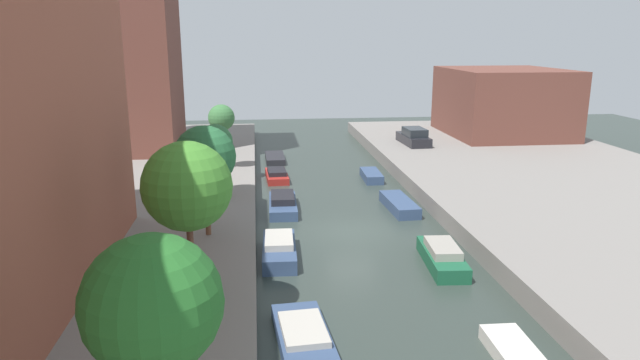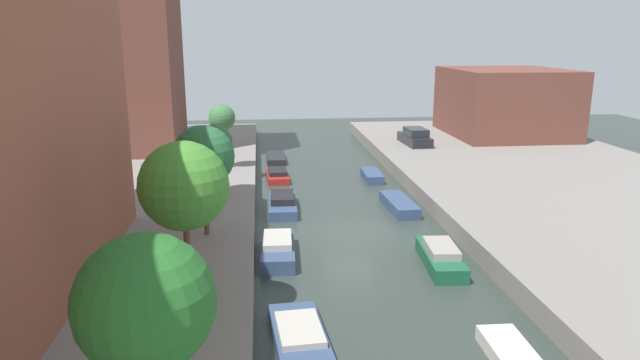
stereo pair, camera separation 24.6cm
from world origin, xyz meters
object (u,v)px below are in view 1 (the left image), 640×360
at_px(moored_boat_right_2, 442,256).
at_px(moored_boat_right_4, 371,176).
at_px(low_block_right, 503,102).
at_px(street_tree_4, 221,119).
at_px(street_tree_3, 215,142).
at_px(moored_boat_right_3, 399,204).
at_px(moored_boat_left_5, 275,158).
at_px(street_tree_0, 153,304).
at_px(parked_car, 414,137).
at_px(moored_boat_left_1, 303,336).
at_px(moored_boat_left_2, 279,249).
at_px(street_tree_1, 187,187).
at_px(moored_boat_left_4, 277,175).
at_px(moored_boat_left_3, 283,204).
at_px(apartment_tower_far, 105,7).
at_px(street_tree_2, 205,157).

height_order(moored_boat_right_2, moored_boat_right_4, moored_boat_right_2).
distance_m(low_block_right, street_tree_4, 27.66).
relative_size(street_tree_3, moored_boat_right_3, 0.97).
bearing_deg(moored_boat_left_5, moored_boat_right_3, -64.63).
relative_size(street_tree_3, moored_boat_left_5, 1.04).
height_order(low_block_right, moored_boat_right_4, low_block_right).
xyz_separation_m(street_tree_3, street_tree_4, (0.00, 6.84, 0.34)).
bearing_deg(street_tree_0, parked_car, 65.84).
bearing_deg(moored_boat_left_1, moored_boat_left_2, 93.45).
relative_size(moored_boat_right_2, moored_boat_right_4, 1.32).
relative_size(street_tree_4, moored_boat_right_3, 1.04).
height_order(street_tree_4, moored_boat_right_2, street_tree_4).
relative_size(street_tree_0, moored_boat_left_2, 1.16).
height_order(low_block_right, moored_boat_right_2, low_block_right).
bearing_deg(street_tree_1, moored_boat_right_3, 50.23).
xyz_separation_m(moored_boat_left_2, moored_boat_right_4, (7.18, 14.01, -0.12)).
bearing_deg(moored_boat_right_3, street_tree_0, -118.25).
distance_m(street_tree_3, moored_boat_right_2, 14.45).
bearing_deg(moored_boat_right_3, street_tree_4, 144.12).
height_order(moored_boat_left_1, moored_boat_right_2, moored_boat_right_2).
height_order(moored_boat_left_4, moored_boat_right_4, moored_boat_left_4).
bearing_deg(street_tree_4, moored_boat_left_4, 5.69).
xyz_separation_m(street_tree_1, moored_boat_left_2, (3.24, 6.03, -4.69)).
bearing_deg(moored_boat_right_2, moored_boat_left_2, 166.63).
distance_m(street_tree_0, moored_boat_left_1, 7.65).
height_order(street_tree_3, moored_boat_right_2, street_tree_3).
bearing_deg(street_tree_1, moored_boat_left_3, 74.30).
bearing_deg(moored_boat_right_4, parked_car, 56.44).
bearing_deg(moored_boat_right_3, moored_boat_left_1, -115.61).
bearing_deg(street_tree_0, low_block_right, 57.10).
height_order(apartment_tower_far, moored_boat_right_3, apartment_tower_far).
relative_size(street_tree_3, moored_boat_right_2, 0.96).
bearing_deg(street_tree_4, moored_boat_right_3, -35.88).
xyz_separation_m(street_tree_2, street_tree_3, (0.00, 6.77, -0.57)).
distance_m(apartment_tower_far, street_tree_1, 30.29).
xyz_separation_m(parked_car, moored_boat_right_3, (-5.06, -15.19, -1.27)).
height_order(street_tree_1, moored_boat_left_4, street_tree_1).
bearing_deg(moored_boat_right_4, street_tree_4, 177.75).
height_order(moored_boat_left_3, moored_boat_left_5, moored_boat_left_3).
distance_m(apartment_tower_far, moored_boat_left_5, 17.37).
relative_size(street_tree_2, moored_boat_left_4, 1.34).
xyz_separation_m(moored_boat_left_3, moored_boat_right_4, (6.66, 6.63, -0.10)).
xyz_separation_m(apartment_tower_far, moored_boat_left_1, (12.54, -29.78, -11.82)).
relative_size(moored_boat_left_4, moored_boat_right_2, 0.88).
xyz_separation_m(low_block_right, moored_boat_left_5, (-21.36, -4.76, -3.80)).
bearing_deg(moored_boat_right_2, moored_boat_left_1, -138.37).
bearing_deg(moored_boat_left_5, low_block_right, 12.57).
height_order(street_tree_0, moored_boat_right_3, street_tree_0).
bearing_deg(street_tree_0, moored_boat_right_2, 47.33).
distance_m(street_tree_3, moored_boat_left_3, 5.30).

